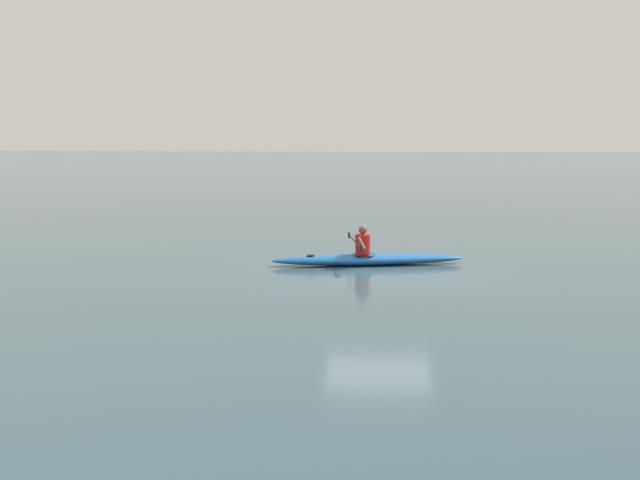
# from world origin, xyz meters

# --- Properties ---
(ground_plane) EXTENTS (160.00, 160.00, 0.00)m
(ground_plane) POSITION_xyz_m (0.00, 0.00, 0.00)
(ground_plane) COLOR #334C56
(kayak) EXTENTS (4.82, 1.37, 0.27)m
(kayak) POSITION_xyz_m (0.26, -0.92, 0.14)
(kayak) COLOR #1959A5
(kayak) RESTS_ON ground
(kayaker) EXTENTS (0.59, 2.44, 0.71)m
(kayaker) POSITION_xyz_m (0.42, -0.90, 0.56)
(kayaker) COLOR red
(kayaker) RESTS_ON kayak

